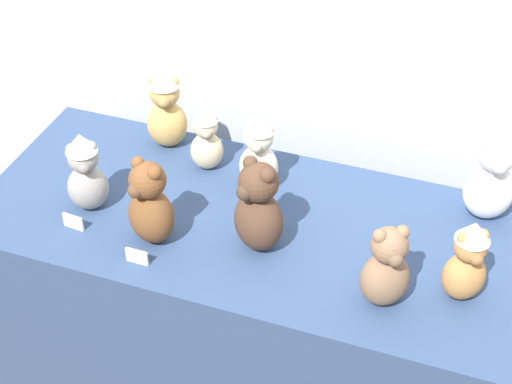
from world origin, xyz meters
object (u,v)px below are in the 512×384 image
Objects in this scene: teddy_bear_ash at (86,173)px; teddy_bear_chestnut at (150,205)px; teddy_bear_honey at (166,108)px; teddy_bear_mocha at (386,269)px; teddy_bear_cream at (259,152)px; teddy_bear_snow at (491,180)px; display_table at (256,305)px; teddy_bear_caramel at (467,261)px; teddy_bear_sand at (206,138)px; teddy_bear_cocoa at (258,209)px.

teddy_bear_chestnut is at bearing -47.55° from teddy_bear_ash.
teddy_bear_chestnut is 0.49m from teddy_bear_honey.
teddy_bear_mocha is (0.71, -0.02, -0.01)m from teddy_bear_chestnut.
teddy_bear_cream is 0.93× the size of teddy_bear_snow.
teddy_bear_chestnut is at bearing -146.49° from display_table.
teddy_bear_caramel is at bearing 26.02° from teddy_bear_chestnut.
teddy_bear_chestnut reaches higher than teddy_bear_cream.
teddy_bear_caramel reaches higher than teddy_bear_mocha.
teddy_bear_chestnut is 1.04m from teddy_bear_snow.
teddy_bear_snow is (0.02, 0.38, 0.01)m from teddy_bear_caramel.
teddy_bear_mocha is at bearing 172.13° from teddy_bear_caramel.
teddy_bear_snow is (0.92, 0.06, 0.02)m from teddy_bear_sand.
teddy_bear_honey is 1.02× the size of teddy_bear_snow.
teddy_bear_ash is at bearing -148.29° from teddy_bear_cocoa.
teddy_bear_mocha is at bearing -50.05° from teddy_bear_honey.
teddy_bear_caramel is 0.90× the size of teddy_bear_snow.
teddy_bear_honey is at bearing 127.42° from teddy_bear_caramel.
teddy_bear_chestnut is 0.26m from teddy_bear_ash.
teddy_bear_chestnut is 0.93× the size of teddy_bear_cocoa.
teddy_bear_chestnut is at bearing 145.06° from teddy_bear_mocha.
teddy_bear_ash is 1.00× the size of teddy_bear_cream.
teddy_bear_mocha is at bearing 19.83° from teddy_bear_chestnut.
teddy_bear_ash is at bearing 147.59° from teddy_bear_caramel.
teddy_bear_cocoa reaches higher than teddy_bear_cream.
teddy_bear_cocoa reaches higher than teddy_bear_honey.
teddy_bear_ash reaches higher than teddy_bear_mocha.
teddy_bear_snow reaches higher than teddy_bear_mocha.
teddy_bear_caramel is at bearing -9.24° from display_table.
teddy_bear_cream is 0.75m from teddy_bear_caramel.
teddy_bear_mocha is at bearing 17.13° from teddy_bear_cocoa.
teddy_bear_snow reaches higher than teddy_bear_chestnut.
teddy_bear_honey is at bearing 131.39° from teddy_bear_sand.
teddy_bear_cream is at bearing 106.70° from display_table.
teddy_bear_chestnut reaches higher than teddy_bear_ash.
teddy_bear_cream is at bearing 172.66° from teddy_bear_snow.
teddy_bear_snow is at bearing -21.88° from teddy_bear_honey.
display_table is 7.30× the size of teddy_bear_sand.
teddy_bear_sand is (-0.29, 0.31, -0.03)m from teddy_bear_cocoa.
teddy_bear_honey reaches higher than display_table.
teddy_bear_mocha is 0.22m from teddy_bear_caramel.
teddy_bear_mocha is 1.11× the size of teddy_bear_sand.
teddy_bear_sand is (0.18, -0.08, -0.03)m from teddy_bear_honey.
display_table is at bearing -173.11° from teddy_bear_snow.
teddy_bear_caramel is at bearing -108.48° from teddy_bear_snow.
teddy_bear_cocoa reaches higher than display_table.
teddy_bear_chestnut reaches higher than teddy_bear_sand.
teddy_bear_sand is at bearing -44.15° from teddy_bear_honey.
teddy_bear_ash is 0.57m from teddy_bear_cocoa.
teddy_bear_ash reaches higher than display_table.
teddy_bear_sand is (0.02, 0.39, -0.02)m from teddy_bear_chestnut.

